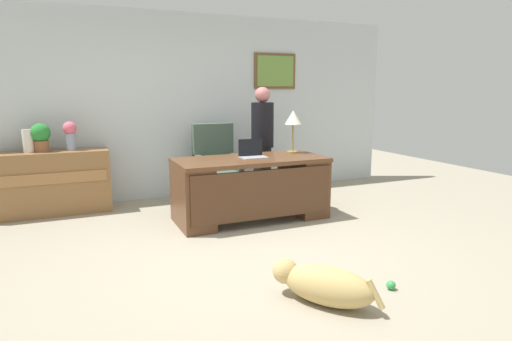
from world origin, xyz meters
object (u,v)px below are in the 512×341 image
at_px(desk_lamp, 293,120).
at_px(dog_lying, 323,284).
at_px(vase_empty, 28,141).
at_px(desk, 252,186).
at_px(armchair, 217,167).
at_px(potted_plant, 41,136).
at_px(laptop, 252,153).
at_px(vase_with_flowers, 70,133).
at_px(person_standing, 262,143).
at_px(credenza, 47,183).
at_px(dog_toy_ball, 391,285).

bearing_deg(desk_lamp, dog_lying, -113.12).
distance_m(desk_lamp, vase_empty, 3.37).
distance_m(desk, vase_empty, 2.87).
height_order(armchair, desk_lamp, desk_lamp).
bearing_deg(potted_plant, desk_lamp, -19.37).
height_order(laptop, vase_with_flowers, vase_with_flowers).
xyz_separation_m(dog_lying, vase_with_flowers, (-1.65, 3.51, 0.88)).
distance_m(desk, person_standing, 1.05).
bearing_deg(vase_with_flowers, person_standing, -10.61).
distance_m(person_standing, desk_lamp, 0.72).
relative_size(laptop, potted_plant, 0.89).
distance_m(credenza, desk_lamp, 3.30).
relative_size(armchair, vase_empty, 3.82).
distance_m(dog_lying, vase_empty, 4.20).
bearing_deg(vase_with_flowers, dog_lying, -64.78).
relative_size(desk_lamp, vase_empty, 1.91).
relative_size(vase_empty, potted_plant, 0.81).
xyz_separation_m(armchair, vase_with_flowers, (-1.91, 0.23, 0.54)).
xyz_separation_m(credenza, laptop, (2.36, -1.23, 0.42)).
xyz_separation_m(person_standing, desk_lamp, (0.17, -0.60, 0.36)).
bearing_deg(dog_lying, potted_plant, 119.64).
xyz_separation_m(person_standing, dog_lying, (-0.87, -3.04, -0.69)).
xyz_separation_m(desk, credenza, (-2.33, 1.29, -0.01)).
bearing_deg(laptop, vase_empty, 154.10).
bearing_deg(vase_with_flowers, armchair, -6.93).
bearing_deg(potted_plant, desk, -28.71).
relative_size(desk, laptop, 5.78).
height_order(credenza, vase_with_flowers, vase_with_flowers).
distance_m(person_standing, dog_lying, 3.24).
relative_size(credenza, dog_lying, 2.01).
bearing_deg(desk_lamp, armchair, 133.21).
bearing_deg(desk, dog_lying, -99.08).
height_order(vase_with_flowers, vase_empty, vase_with_flowers).
bearing_deg(dog_lying, desk_lamp, 66.88).
xyz_separation_m(credenza, dog_lying, (1.97, -3.51, -0.26)).
relative_size(armchair, dog_lying, 1.46).
distance_m(potted_plant, dog_toy_ball, 4.52).
relative_size(credenza, desk_lamp, 2.74).
distance_m(dog_lying, laptop, 2.41).
relative_size(credenza, laptop, 4.79).
height_order(laptop, potted_plant, potted_plant).
bearing_deg(laptop, desk_lamp, 13.97).
bearing_deg(laptop, credenza, 152.49).
xyz_separation_m(desk, potted_plant, (-2.35, 1.29, 0.60)).
height_order(desk, credenza, credenza).
bearing_deg(desk_lamp, desk, -162.27).
bearing_deg(desk_lamp, laptop, -166.03).
relative_size(armchair, potted_plant, 3.10).
bearing_deg(dog_lying, armchair, 85.53).
relative_size(credenza, armchair, 1.37).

